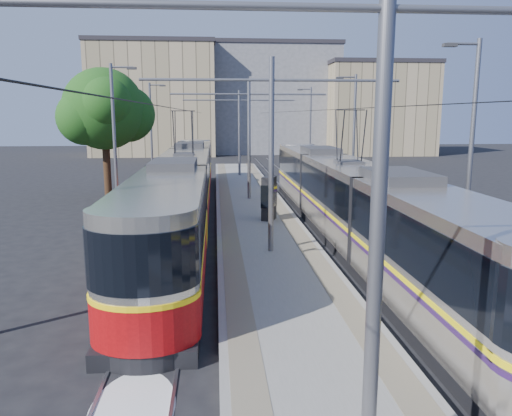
{
  "coord_description": "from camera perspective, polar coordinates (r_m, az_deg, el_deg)",
  "views": [
    {
      "loc": [
        -2.01,
        -9.95,
        5.29
      ],
      "look_at": [
        -0.41,
        9.76,
        1.6
      ],
      "focal_mm": 35.0,
      "sensor_mm": 36.0,
      "label": 1
    }
  ],
  "objects": [
    {
      "name": "building_right",
      "position": [
        71.43,
        13.56,
        10.99
      ],
      "size": [
        14.28,
        10.2,
        12.32
      ],
      "color": "tan",
      "rests_on": "ground"
    },
    {
      "name": "building_centre",
      "position": [
        74.41,
        1.58,
        12.29
      ],
      "size": [
        18.36,
        14.28,
        15.03
      ],
      "color": "gray",
      "rests_on": "ground"
    },
    {
      "name": "catenary",
      "position": [
        24.2,
        0.13,
        8.76
      ],
      "size": [
        9.2,
        70.0,
        7.0
      ],
      "color": "slate",
      "rests_on": "platform"
    },
    {
      "name": "building_left",
      "position": [
        70.43,
        -11.4,
        12.05
      ],
      "size": [
        16.32,
        12.24,
        14.71
      ],
      "color": "tan",
      "rests_on": "ground"
    },
    {
      "name": "tactile_strip_left",
      "position": [
        27.41,
        -3.39,
        0.07
      ],
      "size": [
        0.7,
        50.0,
        0.01
      ],
      "primitive_type": "cube",
      "color": "gray",
      "rests_on": "platform"
    },
    {
      "name": "tactile_strip_right",
      "position": [
        27.62,
        2.63,
        0.16
      ],
      "size": [
        0.7,
        50.0,
        0.01
      ],
      "primitive_type": "cube",
      "color": "gray",
      "rests_on": "platform"
    },
    {
      "name": "platform",
      "position": [
        27.5,
        -0.37,
        -0.2
      ],
      "size": [
        4.0,
        50.0,
        0.3
      ],
      "primitive_type": "cube",
      "color": "gray",
      "rests_on": "ground"
    },
    {
      "name": "rails",
      "position": [
        27.53,
        -0.37,
        -0.48
      ],
      "size": [
        8.71,
        70.0,
        0.03
      ],
      "color": "gray",
      "rests_on": "ground"
    },
    {
      "name": "shelter",
      "position": [
        23.99,
        1.49,
        1.23
      ],
      "size": [
        0.87,
        1.09,
        2.09
      ],
      "rotation": [
        0.0,
        0.0,
        -0.35
      ],
      "color": "black",
      "rests_on": "platform"
    },
    {
      "name": "street_lamps",
      "position": [
        31.03,
        -0.93,
        8.52
      ],
      "size": [
        15.18,
        38.22,
        8.0
      ],
      "color": "slate",
      "rests_on": "ground"
    },
    {
      "name": "tree",
      "position": [
        33.74,
        -16.34,
        10.63
      ],
      "size": [
        5.67,
        5.24,
        8.24
      ],
      "color": "#382314",
      "rests_on": "ground"
    },
    {
      "name": "ground",
      "position": [
        11.44,
        6.29,
        -17.03
      ],
      "size": [
        160.0,
        160.0,
        0.0
      ],
      "primitive_type": "plane",
      "color": "black",
      "rests_on": "ground"
    },
    {
      "name": "tram_right",
      "position": [
        21.64,
        10.45,
        1.27
      ],
      "size": [
        2.43,
        29.0,
        5.5
      ],
      "color": "black",
      "rests_on": "ground"
    },
    {
      "name": "tram_left",
      "position": [
        25.8,
        -8.13,
        2.48
      ],
      "size": [
        2.43,
        31.82,
        5.5
      ],
      "color": "black",
      "rests_on": "ground"
    }
  ]
}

